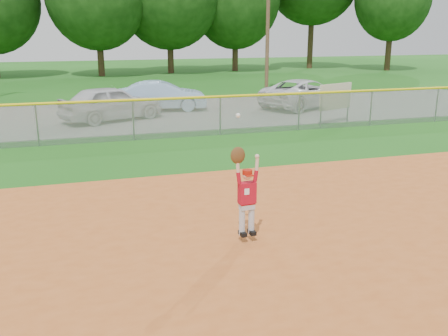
{
  "coord_description": "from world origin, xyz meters",
  "views": [
    {
      "loc": [
        -2.07,
        -8.3,
        4.0
      ],
      "look_at": [
        0.94,
        1.62,
        1.1
      ],
      "focal_mm": 40.0,
      "sensor_mm": 36.0,
      "label": 1
    }
  ],
  "objects_px": {
    "sponsor_sign": "(335,98)",
    "car_blue": "(162,96)",
    "ballplayer": "(246,192)",
    "car_white_a": "(111,103)",
    "car_white_b": "(305,93)"
  },
  "relations": [
    {
      "from": "car_white_a",
      "to": "car_blue",
      "type": "xyz_separation_m",
      "value": [
        2.65,
        2.15,
        -0.05
      ]
    },
    {
      "from": "car_blue",
      "to": "ballplayer",
      "type": "xyz_separation_m",
      "value": [
        -1.29,
        -16.4,
        0.29
      ]
    },
    {
      "from": "car_white_b",
      "to": "ballplayer",
      "type": "height_order",
      "value": "ballplayer"
    },
    {
      "from": "ballplayer",
      "to": "car_white_a",
      "type": "bearing_deg",
      "value": 95.44
    },
    {
      "from": "car_white_a",
      "to": "sponsor_sign",
      "type": "height_order",
      "value": "sponsor_sign"
    },
    {
      "from": "car_blue",
      "to": "car_white_a",
      "type": "bearing_deg",
      "value": 138.08
    },
    {
      "from": "car_white_a",
      "to": "car_blue",
      "type": "relative_size",
      "value": 1.04
    },
    {
      "from": "car_white_a",
      "to": "car_white_b",
      "type": "distance_m",
      "value": 10.02
    },
    {
      "from": "ballplayer",
      "to": "sponsor_sign",
      "type": "bearing_deg",
      "value": 53.76
    },
    {
      "from": "sponsor_sign",
      "to": "car_blue",
      "type": "bearing_deg",
      "value": 138.35
    },
    {
      "from": "car_blue",
      "to": "car_white_b",
      "type": "xyz_separation_m",
      "value": [
        7.32,
        -1.16,
        0.0
      ]
    },
    {
      "from": "car_white_a",
      "to": "sponsor_sign",
      "type": "xyz_separation_m",
      "value": [
        9.14,
        -3.62,
        0.35
      ]
    },
    {
      "from": "car_white_b",
      "to": "car_blue",
      "type": "bearing_deg",
      "value": 54.84
    },
    {
      "from": "ballplayer",
      "to": "car_white_b",
      "type": "bearing_deg",
      "value": 60.54
    },
    {
      "from": "car_white_a",
      "to": "car_blue",
      "type": "bearing_deg",
      "value": -73.86
    }
  ]
}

